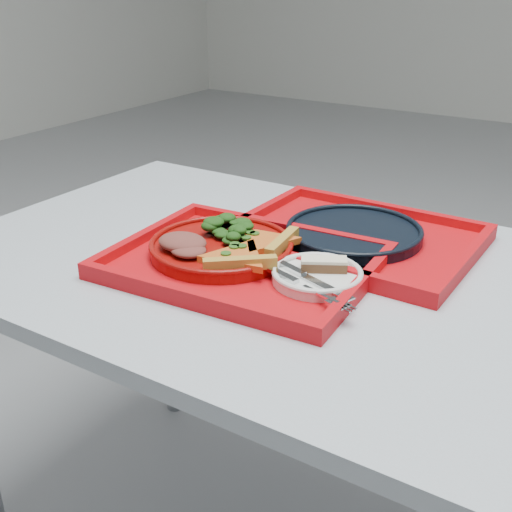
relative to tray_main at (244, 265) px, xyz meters
name	(u,v)px	position (x,y,z in m)	size (l,w,h in m)	color
table	(366,324)	(0.22, 0.05, -0.08)	(1.60, 0.80, 0.75)	#A2ACB5
tray_main	(244,265)	(0.00, 0.00, 0.00)	(0.45, 0.35, 0.01)	red
tray_far	(353,240)	(0.12, 0.21, 0.00)	(0.45, 0.35, 0.01)	red
dinner_plate	(222,249)	(-0.06, 0.01, 0.02)	(0.26, 0.26, 0.02)	maroon
side_plate	(317,278)	(0.14, 0.00, 0.01)	(0.15, 0.15, 0.01)	white
navy_plate	(354,234)	(0.12, 0.21, 0.01)	(0.26, 0.26, 0.02)	black
pizza_slice_a	(238,255)	(0.01, -0.03, 0.03)	(0.14, 0.12, 0.02)	orange
pizza_slice_b	(265,239)	(0.01, 0.05, 0.03)	(0.13, 0.12, 0.02)	orange
salad_heap	(228,225)	(-0.07, 0.05, 0.05)	(0.09, 0.08, 0.04)	black
meat_portion	(182,242)	(-0.10, -0.05, 0.04)	(0.09, 0.07, 0.03)	brown
dessert_bar	(324,264)	(0.15, 0.02, 0.03)	(0.08, 0.06, 0.02)	#4B2B19
knife	(310,278)	(0.14, -0.03, 0.02)	(0.18, 0.02, 0.01)	silver
fork	(303,285)	(0.15, -0.06, 0.02)	(0.18, 0.02, 0.01)	silver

